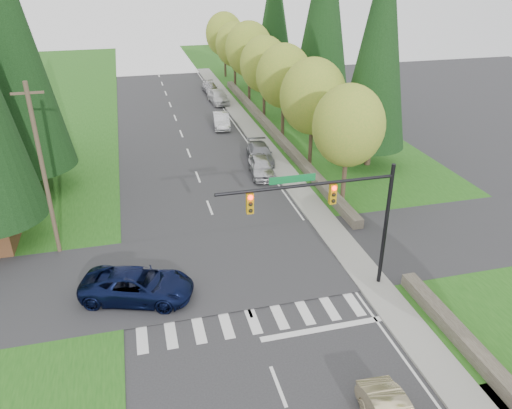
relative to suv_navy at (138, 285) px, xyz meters
name	(u,v)px	position (x,y,z in m)	size (l,w,h in m)	color
ground	(271,368)	(5.19, -6.34, -0.78)	(120.00, 120.00, 0.00)	#28282B
grass_east	(356,166)	(18.19, 13.66, -0.75)	(14.00, 110.00, 0.06)	#1F5216
grass_west	(18,200)	(-7.81, 13.66, -0.75)	(14.00, 110.00, 0.06)	#1F5216
cross_street	(232,266)	(5.19, 1.66, -0.78)	(120.00, 8.00, 0.10)	#28282B
sidewalk_east	(278,163)	(12.09, 15.66, -0.71)	(1.80, 80.00, 0.13)	gray
curb_east	(268,164)	(11.24, 15.66, -0.71)	(0.20, 80.00, 0.13)	gray
stone_wall_south	(496,376)	(13.79, -9.34, -0.43)	(0.70, 14.00, 0.70)	#4C4438
stone_wall_north	(271,130)	(13.79, 23.66, -0.43)	(0.70, 40.00, 0.70)	#4C4438
traffic_signal	(335,205)	(9.56, -1.84, 4.21)	(8.70, 0.37, 6.80)	black
utility_pole	(43,171)	(-4.31, 5.66, 4.36)	(1.60, 0.24, 10.00)	#473828
decid_tree_0	(349,126)	(14.39, 7.66, 4.82)	(4.80, 4.80, 8.37)	#38281C
decid_tree_1	(313,97)	(14.49, 14.66, 5.02)	(5.20, 5.20, 8.80)	#38281C
decid_tree_2	(284,76)	(14.29, 21.66, 5.15)	(5.00, 5.00, 8.82)	#38281C
decid_tree_3	(264,64)	(14.39, 28.66, 4.89)	(5.00, 5.00, 8.55)	#38281C
decid_tree_4	(249,49)	(14.49, 35.66, 5.28)	(5.40, 5.40, 9.18)	#38281C
decid_tree_5	(234,45)	(14.29, 42.66, 4.75)	(4.80, 4.80, 8.30)	#38281C
decid_tree_6	(224,34)	(14.39, 49.66, 5.09)	(5.20, 5.20, 8.86)	#38281C
conifer_w_c	(3,30)	(-6.81, 15.66, 10.52)	(6.46, 6.46, 20.80)	#38281C
conifer_e_a	(380,43)	(19.19, 13.66, 9.01)	(5.44, 5.44, 17.80)	#38281C
conifer_e_b	(324,10)	(20.19, 27.66, 10.02)	(6.12, 6.12, 19.80)	#38281C
conifer_e_c	(274,13)	(19.19, 41.66, 8.51)	(5.10, 5.10, 16.80)	#38281C
suv_navy	(138,285)	(0.00, 0.00, 0.00)	(2.58, 5.60, 1.56)	black
parked_car_a	(261,166)	(10.13, 13.79, -0.04)	(1.75, 4.36, 1.49)	#B7B8BD
parked_car_b	(260,154)	(10.79, 16.68, -0.09)	(1.94, 4.77, 1.38)	slate
parked_car_c	(221,120)	(9.39, 26.69, -0.06)	(1.53, 4.38, 1.44)	#BABBC0
parked_car_d	(218,97)	(10.79, 35.80, 0.03)	(1.90, 4.72, 1.61)	silver
parked_car_e	(210,88)	(10.74, 41.04, -0.16)	(1.73, 4.25, 1.23)	#9E9DA2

